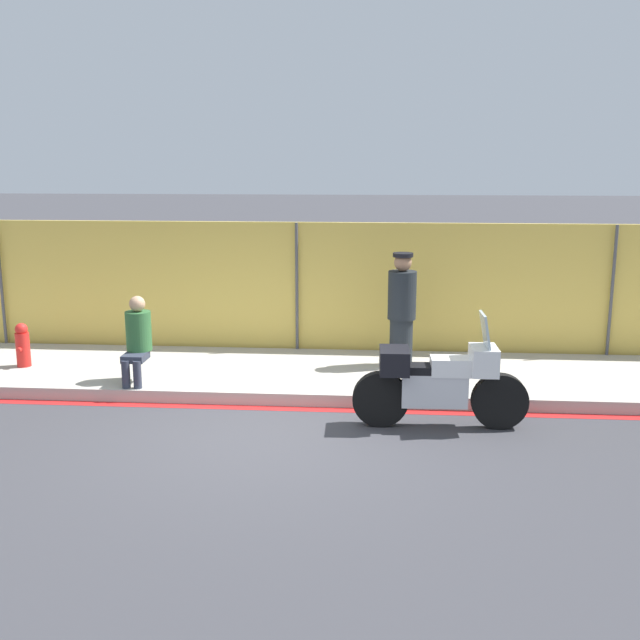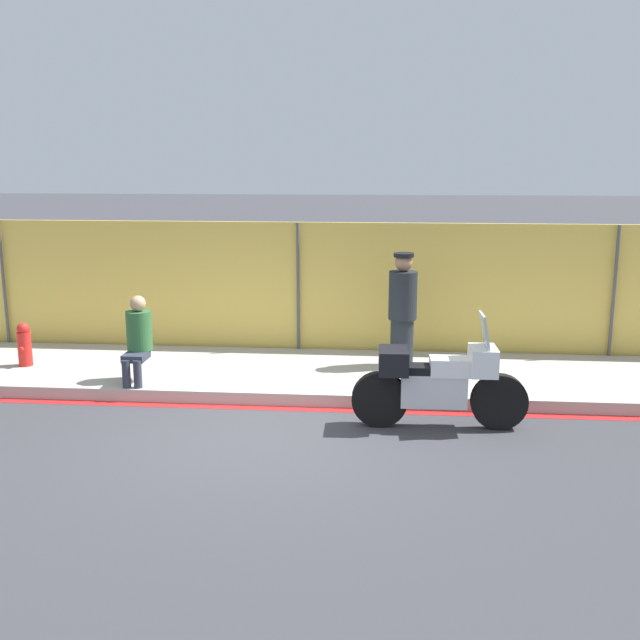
# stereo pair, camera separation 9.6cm
# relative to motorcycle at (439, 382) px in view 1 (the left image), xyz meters

# --- Properties ---
(ground_plane) EXTENTS (120.00, 120.00, 0.00)m
(ground_plane) POSITION_rel_motorcycle_xyz_m (-2.10, -0.48, -0.59)
(ground_plane) COLOR #38383D
(sidewalk) EXTENTS (37.39, 2.46, 0.18)m
(sidewalk) POSITION_rel_motorcycle_xyz_m (-2.10, 1.85, -0.50)
(sidewalk) COLOR #ADA89E
(sidewalk) RESTS_ON ground_plane
(curb_paint_stripe) EXTENTS (37.39, 0.18, 0.01)m
(curb_paint_stripe) POSITION_rel_motorcycle_xyz_m (-2.10, 0.53, -0.59)
(curb_paint_stripe) COLOR red
(curb_paint_stripe) RESTS_ON ground_plane
(storefront_fence) EXTENTS (35.52, 0.17, 2.27)m
(storefront_fence) POSITION_rel_motorcycle_xyz_m (-2.10, 3.17, 0.55)
(storefront_fence) COLOR gold
(storefront_fence) RESTS_ON ground_plane
(motorcycle) EXTENTS (2.17, 0.52, 1.46)m
(motorcycle) POSITION_rel_motorcycle_xyz_m (0.00, 0.00, 0.00)
(motorcycle) COLOR black
(motorcycle) RESTS_ON ground_plane
(officer_standing) EXTENTS (0.43, 0.43, 1.73)m
(officer_standing) POSITION_rel_motorcycle_xyz_m (-0.41, 2.19, 0.47)
(officer_standing) COLOR #1E2328
(officer_standing) RESTS_ON sidewalk
(person_seated_on_curb) EXTENTS (0.36, 0.63, 1.22)m
(person_seated_on_curb) POSITION_rel_motorcycle_xyz_m (-4.14, 1.06, 0.26)
(person_seated_on_curb) COLOR #2D3342
(person_seated_on_curb) RESTS_ON sidewalk
(fire_hydrant) EXTENTS (0.21, 0.26, 0.67)m
(fire_hydrant) POSITION_rel_motorcycle_xyz_m (-6.14, 1.68, -0.08)
(fire_hydrant) COLOR red
(fire_hydrant) RESTS_ON sidewalk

